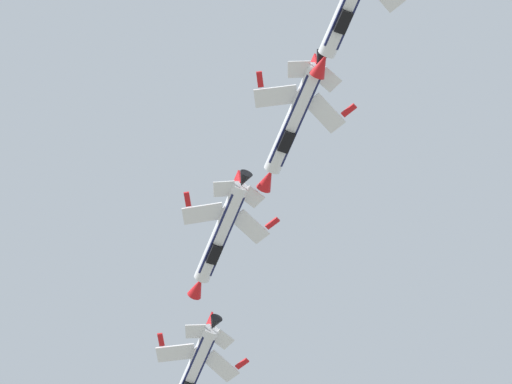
% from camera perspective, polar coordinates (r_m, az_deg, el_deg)
% --- Properties ---
extents(fighter_jet_lead, '(10.63, 15.97, 4.35)m').
position_cam_1_polar(fighter_jet_lead, '(126.14, -3.24, -9.11)').
color(fighter_jet_lead, white).
extents(fighter_jet_left_wing, '(10.60, 15.97, 4.38)m').
position_cam_1_polar(fighter_jet_left_wing, '(118.02, -1.84, -2.19)').
color(fighter_jet_left_wing, white).
extents(fighter_jet_right_wing, '(10.63, 15.97, 4.35)m').
position_cam_1_polar(fighter_jet_right_wing, '(111.80, 1.88, 3.58)').
color(fighter_jet_right_wing, white).
extents(fighter_jet_left_outer, '(10.63, 15.97, 4.37)m').
position_cam_1_polar(fighter_jet_left_outer, '(106.62, 4.78, 9.64)').
color(fighter_jet_left_outer, white).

